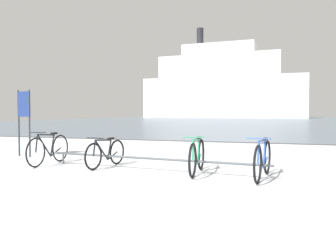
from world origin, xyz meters
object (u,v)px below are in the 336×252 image
bicycle_3 (263,159)px  info_sign (24,111)px  ferry_ship (222,87)px  bicycle_0 (49,149)px  bicycle_2 (197,156)px  bicycle_1 (106,153)px

bicycle_3 → info_sign: (-6.88, 1.31, 0.97)m
bicycle_3 → ferry_ship: bearing=98.6°
bicycle_0 → bicycle_3: bearing=-3.0°
bicycle_0 → bicycle_2: bearing=-2.2°
bicycle_2 → ferry_ship: ferry_ship is taller
bicycle_1 → bicycle_3: size_ratio=0.88×
bicycle_0 → info_sign: info_sign is taller
bicycle_0 → bicycle_1: 1.60m
bicycle_2 → info_sign: bearing=167.8°
ferry_ship → info_sign: bearing=-86.1°
info_sign → bicycle_3: bearing=-10.8°
bicycle_2 → ferry_ship: size_ratio=0.04×
bicycle_2 → ferry_ship: (-11.10, 82.65, 7.91)m
bicycle_2 → info_sign: info_sign is taller
bicycle_2 → bicycle_1: bearing=175.3°
bicycle_2 → info_sign: size_ratio=0.85×
bicycle_2 → bicycle_3: 1.36m
bicycle_0 → bicycle_3: bicycle_0 is taller
bicycle_1 → ferry_ship: bearing=96.1°
ferry_ship → bicycle_0: bearing=-85.0°
ferry_ship → bicycle_1: bearing=-83.9°
bicycle_2 → info_sign: 5.73m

